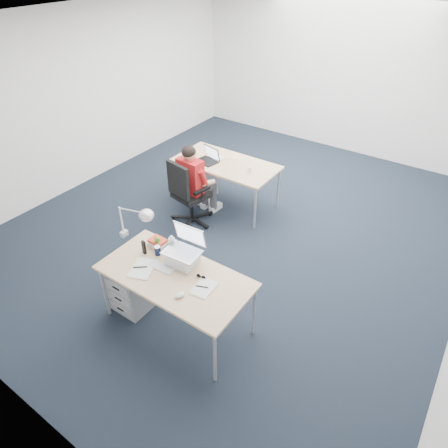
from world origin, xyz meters
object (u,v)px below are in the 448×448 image
(dark_laptop, at_px, (206,155))
(wireless_keyboard, at_px, (161,267))
(drawer_pedestal_near, at_px, (135,286))
(cordless_phone, at_px, (144,247))
(headphones, at_px, (176,248))
(desk_near, at_px, (175,278))
(silver_laptop, at_px, (182,248))
(bear_figurine, at_px, (158,243))
(sunglasses, at_px, (201,277))
(can_koozie, at_px, (158,250))
(book_stack, at_px, (158,243))
(far_cup, at_px, (250,169))
(seated_person, at_px, (197,182))
(office_chair, at_px, (190,205))
(desk_lamp, at_px, (131,221))
(computer_mouse, at_px, (180,295))
(water_bottle, at_px, (172,245))
(desk_far, at_px, (226,165))
(drawer_pedestal_far, at_px, (200,182))

(dark_laptop, bearing_deg, wireless_keyboard, -52.44)
(drawer_pedestal_near, relative_size, cordless_phone, 3.35)
(headphones, bearing_deg, desk_near, -50.69)
(silver_laptop, distance_m, bear_figurine, 0.40)
(desk_near, bearing_deg, cordless_phone, 171.06)
(wireless_keyboard, bearing_deg, sunglasses, 9.70)
(silver_laptop, bearing_deg, dark_laptop, 116.56)
(headphones, height_order, can_koozie, can_koozie)
(drawer_pedestal_near, height_order, book_stack, book_stack)
(desk_near, xyz_separation_m, drawer_pedestal_near, (-0.60, -0.04, -0.41))
(book_stack, distance_m, far_cup, 2.07)
(book_stack, bearing_deg, seated_person, 113.11)
(office_chair, relative_size, far_cup, 11.96)
(desk_near, bearing_deg, dark_laptop, 119.40)
(far_cup, bearing_deg, office_chair, -131.29)
(office_chair, bearing_deg, seated_person, 95.51)
(wireless_keyboard, distance_m, dark_laptop, 2.46)
(seated_person, bearing_deg, desk_lamp, -72.92)
(computer_mouse, bearing_deg, cordless_phone, 179.15)
(computer_mouse, bearing_deg, water_bottle, 156.57)
(desk_far, height_order, far_cup, far_cup)
(book_stack, xyz_separation_m, cordless_phone, (-0.04, -0.17, 0.04))
(cordless_phone, bearing_deg, office_chair, 120.77)
(wireless_keyboard, xyz_separation_m, bear_figurine, (-0.24, 0.22, 0.07))
(silver_laptop, height_order, computer_mouse, silver_laptop)
(bear_figurine, distance_m, desk_lamp, 0.37)
(water_bottle, distance_m, bear_figurine, 0.19)
(sunglasses, bearing_deg, water_bottle, 157.18)
(cordless_phone, relative_size, dark_laptop, 0.51)
(desk_far, height_order, dark_laptop, dark_laptop)
(desk_far, height_order, desk_lamp, desk_lamp)
(cordless_phone, height_order, sunglasses, cordless_phone)
(desk_far, distance_m, book_stack, 2.18)
(headphones, relative_size, dark_laptop, 0.74)
(desk_far, xyz_separation_m, water_bottle, (0.74, -2.11, 0.16))
(book_stack, height_order, cordless_phone, cordless_phone)
(headphones, distance_m, book_stack, 0.21)
(drawer_pedestal_near, xyz_separation_m, bear_figurine, (0.17, 0.27, 0.53))
(cordless_phone, distance_m, desk_lamp, 0.33)
(drawer_pedestal_far, height_order, desk_lamp, desk_lamp)
(sunglasses, bearing_deg, headphones, 151.37)
(dark_laptop, bearing_deg, cordless_phone, -58.62)
(drawer_pedestal_far, bearing_deg, can_koozie, -62.84)
(far_cup, bearing_deg, dark_laptop, -172.63)
(cordless_phone, bearing_deg, silver_laptop, 22.50)
(drawer_pedestal_near, relative_size, bear_figurine, 3.52)
(silver_laptop, xyz_separation_m, water_bottle, (-0.20, 0.07, -0.08))
(drawer_pedestal_near, distance_m, computer_mouse, 0.97)
(drawer_pedestal_far, xyz_separation_m, wireless_keyboard, (1.28, -2.29, 0.46))
(desk_near, relative_size, sunglasses, 15.12)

